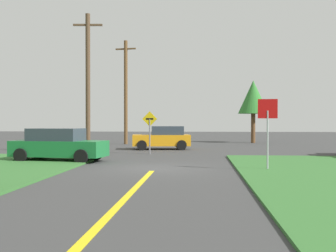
{
  "coord_description": "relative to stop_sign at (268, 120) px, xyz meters",
  "views": [
    {
      "loc": [
        1.91,
        -17.36,
        1.98
      ],
      "look_at": [
        0.23,
        4.28,
        1.72
      ],
      "focal_mm": 44.63,
      "sensor_mm": 36.0,
      "label": 1
    }
  ],
  "objects": [
    {
      "name": "lane_stripe_center",
      "position": [
        -4.57,
        -7.44,
        -2.01
      ],
      "size": [
        0.2,
        14.0,
        0.01
      ],
      "primitive_type": "cube",
      "color": "yellow",
      "rests_on": "ground"
    },
    {
      "name": "car_approaching_junction",
      "position": [
        -5.28,
        12.21,
        -1.21
      ],
      "size": [
        4.19,
        2.42,
        1.62
      ],
      "rotation": [
        0.0,
        0.0,
        3.28
      ],
      "color": "orange",
      "rests_on": "ground"
    },
    {
      "name": "parked_car_near_building",
      "position": [
        -9.6,
        3.11,
        -1.21
      ],
      "size": [
        4.77,
        2.43,
        1.62
      ],
      "rotation": [
        0.0,
        0.0,
        -0.14
      ],
      "color": "#196B33",
      "rests_on": "ground"
    },
    {
      "name": "utility_pole_mid",
      "position": [
        -9.6,
        8.56,
        2.42
      ],
      "size": [
        1.8,
        0.29,
        8.61
      ],
      "color": "#513B28",
      "rests_on": "ground"
    },
    {
      "name": "utility_pole_far",
      "position": [
        -9.03,
        18.54,
        2.53
      ],
      "size": [
        1.8,
        0.39,
        8.86
      ],
      "color": "brown",
      "rests_on": "ground"
    },
    {
      "name": "direction_sign",
      "position": [
        -5.68,
        7.93,
        -0.42
      ],
      "size": [
        0.9,
        0.1,
        2.56
      ],
      "color": "slate",
      "rests_on": "ground"
    },
    {
      "name": "stop_sign",
      "position": [
        0.0,
        0.0,
        0.0
      ],
      "size": [
        0.77,
        0.13,
        2.85
      ],
      "rotation": [
        0.0,
        0.0,
        3.01
      ],
      "color": "#9EA0A8",
      "rests_on": "ground"
    },
    {
      "name": "ground_plane",
      "position": [
        -4.57,
        0.56,
        -2.02
      ],
      "size": [
        120.0,
        120.0,
        0.0
      ],
      "primitive_type": "plane",
      "color": "#3B3B3B"
    },
    {
      "name": "oak_tree_left",
      "position": [
        2.12,
        21.54,
        2.1
      ],
      "size": [
        2.74,
        2.74,
        5.67
      ],
      "color": "brown",
      "rests_on": "ground"
    }
  ]
}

